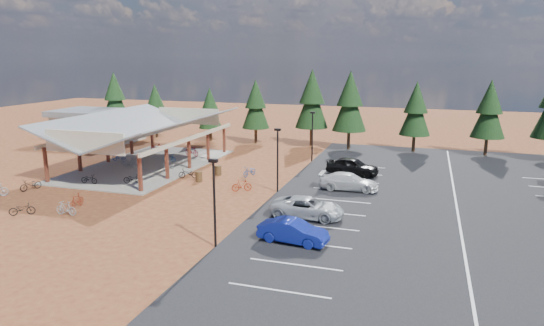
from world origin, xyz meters
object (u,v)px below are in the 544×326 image
object	(u,v)px
car_2	(307,207)
lamp_post_2	(312,133)
bike_16	(188,173)
bike_14	(250,171)
lamp_post_1	(278,156)
trash_bin_0	(199,176)
bike_12	(22,209)
bike_4	(133,179)
bike_13	(66,208)
bike_1	(129,161)
car_1	(293,231)
car_3	(349,182)
bike_8	(31,184)
bike_6	(169,158)
bike_3	(157,147)
lamp_post_0	(214,197)
bike_5	(168,164)
bike_0	(89,179)
trash_bin_1	(218,170)
bike_2	(119,157)
outbuilding	(98,125)
bike_15	(242,185)
car_4	(352,166)
bike_pavilion	(146,128)
bike_11	(77,201)
bike_7	(192,151)

from	to	relation	value
car_2	lamp_post_2	bearing A→B (deg)	12.41
bike_16	bike_14	bearing A→B (deg)	97.17
lamp_post_1	lamp_post_2	size ratio (longest dim) A/B	1.00
trash_bin_0	bike_12	size ratio (longest dim) A/B	0.54
bike_16	lamp_post_1	bearing A→B (deg)	60.21
bike_4	bike_13	size ratio (longest dim) A/B	0.98
bike_1	car_1	xyz separation A→B (m)	(20.46, -13.99, 0.13)
lamp_post_2	car_2	distance (m)	17.98
car_3	bike_8	bearing A→B (deg)	106.05
trash_bin_0	bike_6	world-z (taller)	bike_6
bike_3	car_2	size ratio (longest dim) A/B	0.31
lamp_post_0	bike_5	distance (m)	20.41
bike_0	bike_6	world-z (taller)	bike_6
trash_bin_1	bike_16	xyz separation A→B (m)	(-2.07, -1.86, 0.01)
trash_bin_0	bike_2	bearing A→B (deg)	158.23
bike_3	car_3	bearing A→B (deg)	-117.36
trash_bin_1	outbuilding	bearing A→B (deg)	150.90
bike_13	bike_15	bearing A→B (deg)	134.14
bike_4	bike_6	bearing A→B (deg)	-5.49
trash_bin_0	car_3	world-z (taller)	car_3
bike_4	bike_2	bearing A→B (deg)	27.06
bike_12	lamp_post_1	bearing A→B (deg)	-89.95
lamp_post_0	bike_4	distance (m)	16.33
bike_1	car_1	world-z (taller)	car_1
bike_3	car_1	xyz separation A→B (m)	(22.08, -21.87, 0.16)
lamp_post_0	bike_3	bearing A→B (deg)	127.13
lamp_post_0	bike_14	xyz separation A→B (m)	(-3.93, 16.15, -2.51)
car_1	car_4	xyz separation A→B (m)	(0.81, 17.44, 0.13)
trash_bin_1	bike_12	size ratio (longest dim) A/B	0.54
bike_pavilion	bike_8	world-z (taller)	bike_pavilion
bike_11	bike_1	bearing A→B (deg)	100.02
trash_bin_1	car_3	bearing A→B (deg)	-6.55
bike_4	bike_7	xyz separation A→B (m)	(-0.50, 11.86, 0.14)
bike_1	bike_12	bearing A→B (deg)	172.66
lamp_post_1	bike_6	size ratio (longest dim) A/B	3.16
bike_2	car_4	world-z (taller)	car_4
bike_12	bike_15	size ratio (longest dim) A/B	1.03
bike_14	car_1	xyz separation A→B (m)	(7.99, -14.21, 0.25)
bike_7	car_4	world-z (taller)	car_4
bike_11	bike_3	bearing A→B (deg)	97.76
lamp_post_2	bike_7	world-z (taller)	lamp_post_2
bike_pavilion	bike_12	bearing A→B (deg)	-89.87
bike_4	bike_pavilion	bearing A→B (deg)	7.45
bike_12	bike_6	bearing A→B (deg)	-39.99
bike_pavilion	bike_8	xyz separation A→B (m)	(-4.24, -10.61, -3.36)
bike_11	car_1	xyz separation A→B (m)	(16.62, -1.79, 0.21)
lamp_post_1	bike_1	world-z (taller)	lamp_post_1
bike_6	outbuilding	bearing A→B (deg)	68.91
bike_14	car_2	distance (m)	12.30
car_1	bike_7	bearing A→B (deg)	46.26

